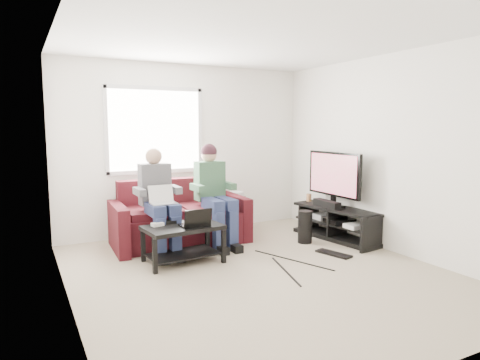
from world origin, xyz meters
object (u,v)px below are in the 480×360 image
tv_stand (337,225)px  subwoofer (305,227)px  coffee_table (183,235)px  end_table (235,213)px  sofa (179,220)px  tv (334,176)px

tv_stand → subwoofer: 0.54m
coffee_table → end_table: bearing=41.5°
sofa → end_table: sofa is taller
tv_stand → subwoofer: size_ratio=3.19×
subwoofer → end_table: size_ratio=0.74×
tv → subwoofer: size_ratio=2.37×
sofa → tv: size_ratio=1.76×
tv_stand → subwoofer: bearing=174.3°
sofa → subwoofer: (1.58, -0.86, -0.10)m
sofa → subwoofer: 1.80m
sofa → end_table: (1.04, 0.27, -0.05)m
coffee_table → subwoofer: bearing=0.9°
sofa → subwoofer: sofa is taller
sofa → coffee_table: size_ratio=2.01×
subwoofer → end_table: bearing=115.6°
tv → end_table: size_ratio=1.76×
tv_stand → subwoofer: (-0.54, 0.05, 0.02)m
coffee_table → tv_stand: 2.40m
tv_stand → end_table: size_ratio=2.37×
tv → subwoofer: tv is taller
coffee_table → tv: size_ratio=0.88×
coffee_table → tv_stand: bearing=-0.6°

